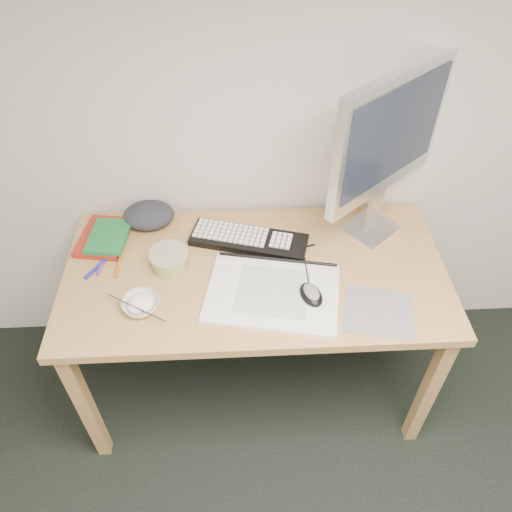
% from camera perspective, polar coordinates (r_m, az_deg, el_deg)
% --- Properties ---
extents(desk, '(1.40, 0.70, 0.75)m').
position_cam_1_polar(desk, '(1.89, -0.08, -3.36)').
color(desk, tan).
rests_on(desk, ground).
extents(mousepad, '(0.27, 0.26, 0.00)m').
position_cam_1_polar(mousepad, '(1.75, 13.80, -6.21)').
color(mousepad, slate).
rests_on(mousepad, desk).
extents(sketchpad, '(0.51, 0.41, 0.01)m').
position_cam_1_polar(sketchpad, '(1.74, 1.91, -4.23)').
color(sketchpad, white).
rests_on(sketchpad, desk).
extents(keyboard, '(0.47, 0.26, 0.03)m').
position_cam_1_polar(keyboard, '(1.92, -0.83, 1.85)').
color(keyboard, black).
rests_on(keyboard, desk).
extents(monitor, '(0.46, 0.38, 0.65)m').
position_cam_1_polar(monitor, '(1.81, 14.99, 12.76)').
color(monitor, silver).
rests_on(monitor, desk).
extents(mouse, '(0.10, 0.13, 0.04)m').
position_cam_1_polar(mouse, '(1.72, 6.34, -4.14)').
color(mouse, black).
rests_on(mouse, sketchpad).
extents(rice_bowl, '(0.15, 0.15, 0.04)m').
position_cam_1_polar(rice_bowl, '(1.74, -13.03, -5.46)').
color(rice_bowl, silver).
rests_on(rice_bowl, desk).
extents(chopsticks, '(0.21, 0.14, 0.02)m').
position_cam_1_polar(chopsticks, '(1.70, -13.57, -5.75)').
color(chopsticks, '#A9AAAC').
rests_on(chopsticks, rice_bowl).
extents(fruit_tub, '(0.17, 0.17, 0.07)m').
position_cam_1_polar(fruit_tub, '(1.84, -9.85, -0.46)').
color(fruit_tub, gold).
rests_on(fruit_tub, desk).
extents(book_red, '(0.21, 0.26, 0.02)m').
position_cam_1_polar(book_red, '(2.03, -16.97, 2.08)').
color(book_red, maroon).
rests_on(book_red, desk).
extents(book_green, '(0.16, 0.21, 0.02)m').
position_cam_1_polar(book_green, '(1.99, -16.49, 2.15)').
color(book_green, '#1A6832').
rests_on(book_green, book_red).
extents(cloth_lump, '(0.18, 0.15, 0.07)m').
position_cam_1_polar(cloth_lump, '(2.05, -12.16, 4.58)').
color(cloth_lump, '#222429').
rests_on(cloth_lump, desk).
extents(pencil_pink, '(0.19, 0.01, 0.01)m').
position_cam_1_polar(pencil_pink, '(1.87, -0.48, -0.25)').
color(pencil_pink, pink).
rests_on(pencil_pink, desk).
extents(pencil_tan, '(0.10, 0.13, 0.01)m').
position_cam_1_polar(pencil_tan, '(1.84, 1.65, -1.18)').
color(pencil_tan, tan).
rests_on(pencil_tan, desk).
extents(pencil_black, '(0.17, 0.06, 0.01)m').
position_cam_1_polar(pencil_black, '(1.90, 4.31, 0.73)').
color(pencil_black, black).
rests_on(pencil_black, desk).
extents(marker_blue, '(0.09, 0.13, 0.01)m').
position_cam_1_polar(marker_blue, '(1.92, -17.54, -1.06)').
color(marker_blue, '#1D1D9E').
rests_on(marker_blue, desk).
extents(marker_orange, '(0.01, 0.14, 0.01)m').
position_cam_1_polar(marker_orange, '(1.91, -15.41, -0.83)').
color(marker_orange, '#CB6117').
rests_on(marker_orange, desk).
extents(marker_purple, '(0.03, 0.12, 0.01)m').
position_cam_1_polar(marker_purple, '(1.93, -17.18, -0.79)').
color(marker_purple, '#6A2999').
rests_on(marker_purple, desk).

